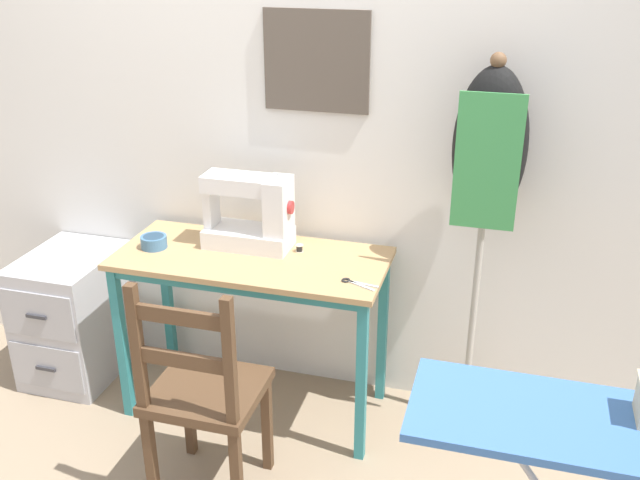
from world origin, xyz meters
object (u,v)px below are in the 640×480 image
object	(u,v)px
sewing_machine	(253,214)
ironing_board	(609,441)
scissors	(354,283)
fabric_bowl	(154,241)
wooden_chair	(204,395)
filing_cabinet	(75,315)
thread_spool_near_machine	(299,248)
dress_form	(487,174)

from	to	relation	value
sewing_machine	ironing_board	bearing A→B (deg)	-36.58
scissors	fabric_bowl	bearing A→B (deg)	174.03
wooden_chair	filing_cabinet	size ratio (longest dim) A/B	1.53
ironing_board	thread_spool_near_machine	bearing A→B (deg)	138.81
ironing_board	dress_form	bearing A→B (deg)	110.84
fabric_bowl	wooden_chair	bearing A→B (deg)	-49.94
wooden_chair	filing_cabinet	xyz separation A→B (m)	(-0.96, 0.60, -0.14)
thread_spool_near_machine	filing_cabinet	size ratio (longest dim) A/B	0.05
wooden_chair	filing_cabinet	distance (m)	1.14
wooden_chair	scissors	bearing A→B (deg)	44.06
scissors	filing_cabinet	xyz separation A→B (m)	(-1.41, 0.16, -0.45)
thread_spool_near_machine	filing_cabinet	bearing A→B (deg)	-176.86
fabric_bowl	ironing_board	bearing A→B (deg)	-26.44
wooden_chair	sewing_machine	bearing A→B (deg)	93.37
filing_cabinet	thread_spool_near_machine	bearing A→B (deg)	3.14
thread_spool_near_machine	dress_form	distance (m)	0.84
sewing_machine	thread_spool_near_machine	distance (m)	0.24
fabric_bowl	wooden_chair	xyz separation A→B (m)	(0.45, -0.54, -0.33)
filing_cabinet	scissors	bearing A→B (deg)	-6.52
sewing_machine	thread_spool_near_machine	world-z (taller)	sewing_machine
thread_spool_near_machine	ironing_board	world-z (taller)	ironing_board
sewing_machine	ironing_board	world-z (taller)	sewing_machine
dress_form	sewing_machine	bearing A→B (deg)	-176.05
fabric_bowl	filing_cabinet	world-z (taller)	fabric_bowl
sewing_machine	wooden_chair	distance (m)	0.80
wooden_chair	dress_form	distance (m)	1.36
wooden_chair	dress_form	world-z (taller)	dress_form
fabric_bowl	thread_spool_near_machine	size ratio (longest dim) A/B	3.40
fabric_bowl	thread_spool_near_machine	bearing A→B (deg)	11.79
dress_form	ironing_board	distance (m)	1.19
sewing_machine	wooden_chair	world-z (taller)	sewing_machine
wooden_chair	dress_form	bearing A→B (deg)	38.72
scissors	thread_spool_near_machine	size ratio (longest dim) A/B	4.65
fabric_bowl	ironing_board	xyz separation A→B (m)	(1.76, -0.88, 0.02)
wooden_chair	dress_form	xyz separation A→B (m)	(0.91, 0.73, 0.70)
thread_spool_near_machine	filing_cabinet	distance (m)	1.22
fabric_bowl	dress_form	xyz separation A→B (m)	(1.36, 0.19, 0.37)
wooden_chair	ironing_board	distance (m)	1.40
thread_spool_near_machine	wooden_chair	distance (m)	0.76
ironing_board	scissors	bearing A→B (deg)	137.64
filing_cabinet	dress_form	size ratio (longest dim) A/B	0.38
dress_form	thread_spool_near_machine	bearing A→B (deg)	-175.11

